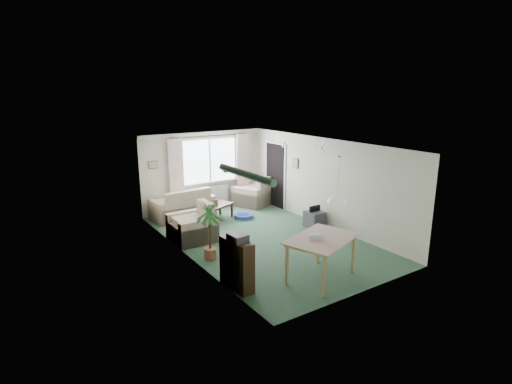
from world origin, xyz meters
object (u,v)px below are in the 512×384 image
armchair_left (192,222)px  bookshelf (237,264)px  sofa (182,203)px  pet_bed (243,216)px  armchair_corner (253,191)px  coffee_table (216,212)px  tv_cube (314,219)px  houseplant (210,230)px  dining_table (321,259)px

armchair_left → bookshelf: size_ratio=1.08×
sofa → pet_bed: size_ratio=3.16×
armchair_corner → armchair_left: 3.49m
coffee_table → tv_cube: 2.80m
armchair_left → pet_bed: 2.18m
houseplant → sofa: bearing=77.5°
sofa → dining_table: sofa is taller
sofa → armchair_corner: armchair_corner is taller
bookshelf → houseplant: size_ratio=0.71×
pet_bed → dining_table: bearing=-100.3°
armchair_corner → bookshelf: 5.65m
armchair_left → dining_table: armchair_left is taller
armchair_left → tv_cube: bearing=74.4°
coffee_table → dining_table: 4.42m
dining_table → pet_bed: size_ratio=2.42×
houseplant → armchair_corner: bearing=44.8°
sofa → tv_cube: 3.84m
bookshelf → dining_table: size_ratio=0.72×
sofa → pet_bed: 1.82m
bookshelf → pet_bed: bookshelf is taller
armchair_corner → armchair_left: armchair_corner is taller
tv_cube → sofa: bearing=133.5°
armchair_corner → armchair_left: (-2.98, -1.82, -0.00)m
bookshelf → tv_cube: bearing=23.0°
bookshelf → pet_bed: size_ratio=1.74×
armchair_corner → houseplant: bearing=21.4°
houseplant → pet_bed: 3.05m
armchair_corner → houseplant: (-3.12, -3.10, 0.21)m
dining_table → pet_bed: 4.21m
armchair_corner → pet_bed: 1.48m
coffee_table → bookshelf: bookshelf is taller
armchair_corner → tv_cube: armchair_corner is taller
sofa → dining_table: (0.69, -5.17, -0.02)m
armchair_left → pet_bed: size_ratio=1.88×
armchair_left → armchair_corner: bearing=121.9°
houseplant → pet_bed: size_ratio=2.45×
dining_table → tv_cube: (1.96, 2.41, -0.20)m
coffee_table → houseplant: size_ratio=0.73×
houseplant → dining_table: bearing=-55.8°
sofa → coffee_table: size_ratio=1.77×
armchair_corner → dining_table: bearing=48.0°
armchair_left → bookshelf: 2.77m
tv_cube → coffee_table: bearing=133.7°
armchair_corner → pet_bed: size_ratio=1.89×
tv_cube → armchair_corner: bearing=94.3°
armchair_left → pet_bed: (1.98, 0.80, -0.41)m
armchair_left → pet_bed: bearing=112.3°
coffee_table → armchair_left: bearing=-138.9°
tv_cube → dining_table: bearing=-129.6°
sofa → armchair_corner: size_ratio=1.68×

